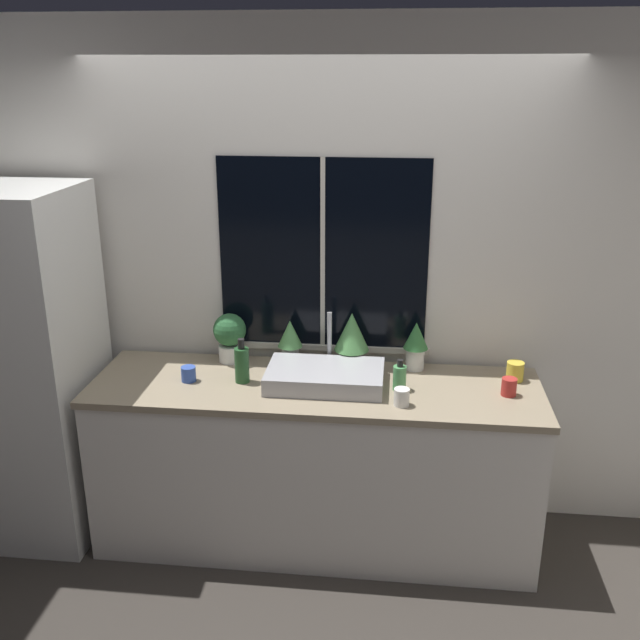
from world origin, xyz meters
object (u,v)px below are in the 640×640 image
at_px(refrigerator, 18,367).
at_px(soap_bottle, 400,377).
at_px(sink, 325,376).
at_px(potted_plant_far_right, 416,343).
at_px(potted_plant_far_left, 230,335).
at_px(potted_plant_center_right, 352,335).
at_px(mug_yellow, 515,371).
at_px(bottle_tall, 242,364).
at_px(mug_red, 509,387).
at_px(mug_white, 402,397).
at_px(mug_blue, 189,374).
at_px(potted_plant_center_left, 290,339).

distance_m(refrigerator, soap_bottle, 2.00).
relative_size(refrigerator, sink, 3.22).
bearing_deg(potted_plant_far_right, potted_plant_far_left, 180.00).
bearing_deg(potted_plant_far_left, potted_plant_center_right, 0.00).
xyz_separation_m(potted_plant_far_left, mug_yellow, (1.51, -0.09, -0.10)).
xyz_separation_m(bottle_tall, mug_red, (1.34, -0.01, -0.05)).
relative_size(sink, soap_bottle, 3.66).
relative_size(refrigerator, mug_red, 21.23).
distance_m(potted_plant_center_right, mug_yellow, 0.86).
relative_size(sink, mug_white, 6.90).
xyz_separation_m(refrigerator, mug_blue, (0.92, 0.00, 0.01)).
bearing_deg(sink, refrigerator, -178.66).
height_order(potted_plant_far_left, bottle_tall, potted_plant_far_left).
height_order(refrigerator, soap_bottle, refrigerator).
xyz_separation_m(refrigerator, potted_plant_center_right, (1.74, 0.29, 0.15)).
distance_m(potted_plant_center_left, bottle_tall, 0.34).
height_order(potted_plant_center_left, mug_red, potted_plant_center_left).
distance_m(potted_plant_far_left, soap_bottle, 0.97).
xyz_separation_m(mug_white, mug_blue, (-1.09, 0.16, -0.00)).
bearing_deg(soap_bottle, potted_plant_far_left, 163.65).
xyz_separation_m(potted_plant_center_right, mug_blue, (-0.82, -0.29, -0.14)).
xyz_separation_m(potted_plant_far_left, mug_white, (0.94, -0.45, -0.11)).
distance_m(potted_plant_far_left, mug_blue, 0.34).
height_order(sink, potted_plant_center_right, sink).
bearing_deg(refrigerator, sink, 1.34).
height_order(sink, potted_plant_center_left, sink).
height_order(potted_plant_far_right, mug_yellow, potted_plant_far_right).
bearing_deg(mug_red, potted_plant_center_left, 166.22).
bearing_deg(mug_yellow, potted_plant_center_left, 175.58).
bearing_deg(mug_yellow, bottle_tall, -172.89).
bearing_deg(refrigerator, potted_plant_center_left, 11.63).
height_order(soap_bottle, mug_white, soap_bottle).
xyz_separation_m(soap_bottle, mug_blue, (-1.08, -0.02, -0.03)).
xyz_separation_m(refrigerator, mug_yellow, (2.59, 0.20, 0.02)).
xyz_separation_m(potted_plant_center_right, bottle_tall, (-0.54, -0.27, -0.08)).
height_order(refrigerator, sink, refrigerator).
distance_m(refrigerator, potted_plant_far_right, 2.10).
distance_m(sink, soap_bottle, 0.38).
relative_size(potted_plant_center_left, potted_plant_far_right, 0.94).
xyz_separation_m(potted_plant_far_right, mug_red, (0.45, -0.28, -0.11)).
bearing_deg(potted_plant_far_right, potted_plant_center_right, 180.00).
distance_m(potted_plant_center_left, potted_plant_far_right, 0.67).
distance_m(refrigerator, potted_plant_far_left, 1.12).
distance_m(sink, potted_plant_center_left, 0.35).
bearing_deg(sink, mug_blue, -177.13).
bearing_deg(potted_plant_far_left, mug_blue, -118.17).
bearing_deg(mug_yellow, refrigerator, -175.62).
height_order(potted_plant_far_right, mug_red, potted_plant_far_right).
bearing_deg(mug_blue, soap_bottle, 0.84).
bearing_deg(mug_yellow, potted_plant_center_right, 173.86).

